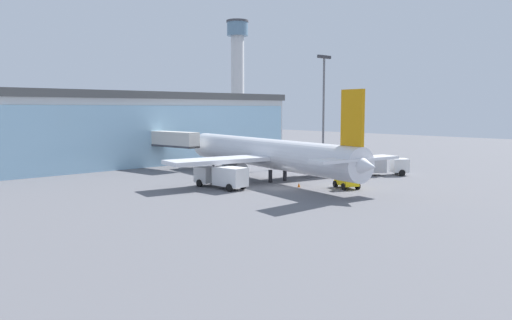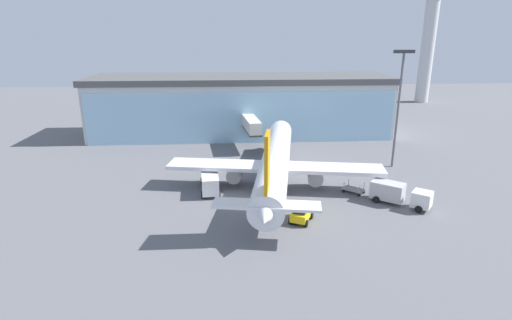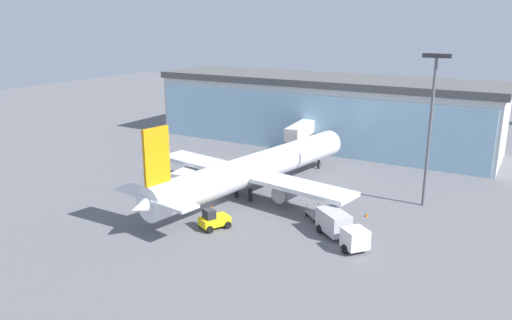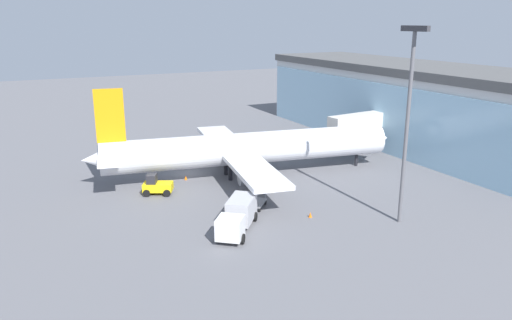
{
  "view_description": "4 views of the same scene",
  "coord_description": "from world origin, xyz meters",
  "px_view_note": "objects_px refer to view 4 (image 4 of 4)",
  "views": [
    {
      "loc": [
        -42.25,
        -41.24,
        9.48
      ],
      "look_at": [
        2.94,
        7.56,
        2.59
      ],
      "focal_mm": 35.0,
      "sensor_mm": 36.0,
      "label": 1
    },
    {
      "loc": [
        -2.3,
        -46.75,
        20.73
      ],
      "look_at": [
        1.22,
        7.26,
        3.46
      ],
      "focal_mm": 28.0,
      "sensor_mm": 36.0,
      "label": 2
    },
    {
      "loc": [
        34.98,
        -46.97,
        21.94
      ],
      "look_at": [
        3.79,
        6.72,
        4.54
      ],
      "focal_mm": 35.0,
      "sensor_mm": 36.0,
      "label": 3
    },
    {
      "loc": [
        57.73,
        -19.12,
        18.83
      ],
      "look_at": [
        6.79,
        6.21,
        2.79
      ],
      "focal_mm": 35.0,
      "sensor_mm": 36.0,
      "label": 4
    }
  ],
  "objects_px": {
    "apron_light_mast": "(408,110)",
    "safety_cone_nose": "(186,178)",
    "baggage_cart": "(256,203)",
    "catering_truck": "(207,149)",
    "safety_cone_wingtip": "(310,215)",
    "airplane": "(245,149)",
    "fuel_truck": "(238,215)",
    "jet_bridge": "(365,123)",
    "pushback_tug": "(157,186)"
  },
  "relations": [
    {
      "from": "apron_light_mast",
      "to": "safety_cone_nose",
      "type": "relative_size",
      "value": 33.35
    },
    {
      "from": "jet_bridge",
      "to": "safety_cone_wingtip",
      "type": "height_order",
      "value": "jet_bridge"
    },
    {
      "from": "safety_cone_nose",
      "to": "fuel_truck",
      "type": "bearing_deg",
      "value": -1.73
    },
    {
      "from": "apron_light_mast",
      "to": "baggage_cart",
      "type": "bearing_deg",
      "value": -131.91
    },
    {
      "from": "apron_light_mast",
      "to": "pushback_tug",
      "type": "height_order",
      "value": "apron_light_mast"
    },
    {
      "from": "baggage_cart",
      "to": "fuel_truck",
      "type": "bearing_deg",
      "value": 179.84
    },
    {
      "from": "jet_bridge",
      "to": "baggage_cart",
      "type": "distance_m",
      "value": 27.6
    },
    {
      "from": "jet_bridge",
      "to": "catering_truck",
      "type": "relative_size",
      "value": 1.7
    },
    {
      "from": "fuel_truck",
      "to": "safety_cone_wingtip",
      "type": "xyz_separation_m",
      "value": [
        0.42,
        7.63,
        -1.19
      ]
    },
    {
      "from": "fuel_truck",
      "to": "safety_cone_wingtip",
      "type": "distance_m",
      "value": 7.73
    },
    {
      "from": "pushback_tug",
      "to": "baggage_cart",
      "type": "bearing_deg",
      "value": -20.55
    },
    {
      "from": "apron_light_mast",
      "to": "baggage_cart",
      "type": "relative_size",
      "value": 5.83
    },
    {
      "from": "fuel_truck",
      "to": "pushback_tug",
      "type": "xyz_separation_m",
      "value": [
        -13.05,
        -4.03,
        -0.49
      ]
    },
    {
      "from": "apron_light_mast",
      "to": "safety_cone_wingtip",
      "type": "distance_m",
      "value": 13.65
    },
    {
      "from": "catering_truck",
      "to": "baggage_cart",
      "type": "relative_size",
      "value": 2.37
    },
    {
      "from": "apron_light_mast",
      "to": "baggage_cart",
      "type": "xyz_separation_m",
      "value": [
        -9.6,
        -10.69,
        -10.41
      ]
    },
    {
      "from": "apron_light_mast",
      "to": "catering_truck",
      "type": "bearing_deg",
      "value": -163.5
    },
    {
      "from": "apron_light_mast",
      "to": "airplane",
      "type": "xyz_separation_m",
      "value": [
        -19.94,
        -7.09,
        -7.42
      ]
    },
    {
      "from": "airplane",
      "to": "safety_cone_nose",
      "type": "height_order",
      "value": "airplane"
    },
    {
      "from": "apron_light_mast",
      "to": "airplane",
      "type": "distance_m",
      "value": 22.42
    },
    {
      "from": "pushback_tug",
      "to": "jet_bridge",
      "type": "bearing_deg",
      "value": 33.85
    },
    {
      "from": "apron_light_mast",
      "to": "airplane",
      "type": "height_order",
      "value": "apron_light_mast"
    },
    {
      "from": "fuel_truck",
      "to": "catering_truck",
      "type": "bearing_deg",
      "value": -155.87
    },
    {
      "from": "pushback_tug",
      "to": "safety_cone_wingtip",
      "type": "height_order",
      "value": "pushback_tug"
    },
    {
      "from": "apron_light_mast",
      "to": "airplane",
      "type": "bearing_deg",
      "value": -160.41
    },
    {
      "from": "catering_truck",
      "to": "safety_cone_wingtip",
      "type": "xyz_separation_m",
      "value": [
        24.32,
        1.49,
        -1.19
      ]
    },
    {
      "from": "catering_truck",
      "to": "jet_bridge",
      "type": "bearing_deg",
      "value": -21.24
    },
    {
      "from": "apron_light_mast",
      "to": "jet_bridge",
      "type": "bearing_deg",
      "value": 149.19
    },
    {
      "from": "safety_cone_nose",
      "to": "airplane",
      "type": "bearing_deg",
      "value": 76.03
    },
    {
      "from": "baggage_cart",
      "to": "safety_cone_nose",
      "type": "bearing_deg",
      "value": 58.76
    },
    {
      "from": "jet_bridge",
      "to": "catering_truck",
      "type": "height_order",
      "value": "jet_bridge"
    },
    {
      "from": "safety_cone_wingtip",
      "to": "baggage_cart",
      "type": "bearing_deg",
      "value": -143.57
    },
    {
      "from": "airplane",
      "to": "fuel_truck",
      "type": "distance_m",
      "value": 16.74
    },
    {
      "from": "fuel_truck",
      "to": "safety_cone_nose",
      "type": "bearing_deg",
      "value": -143.2
    },
    {
      "from": "baggage_cart",
      "to": "airplane",
      "type": "bearing_deg",
      "value": 23.22
    },
    {
      "from": "catering_truck",
      "to": "airplane",
      "type": "bearing_deg",
      "value": -85.11
    },
    {
      "from": "airplane",
      "to": "baggage_cart",
      "type": "xyz_separation_m",
      "value": [
        10.34,
        -3.6,
        -2.99
      ]
    },
    {
      "from": "catering_truck",
      "to": "baggage_cart",
      "type": "height_order",
      "value": "catering_truck"
    },
    {
      "from": "jet_bridge",
      "to": "catering_truck",
      "type": "xyz_separation_m",
      "value": [
        -6.6,
        -22.01,
        -3.0
      ]
    },
    {
      "from": "jet_bridge",
      "to": "apron_light_mast",
      "type": "bearing_deg",
      "value": -127.52
    },
    {
      "from": "catering_truck",
      "to": "baggage_cart",
      "type": "bearing_deg",
      "value": -100.64
    },
    {
      "from": "jet_bridge",
      "to": "airplane",
      "type": "relative_size",
      "value": 0.32
    },
    {
      "from": "catering_truck",
      "to": "baggage_cart",
      "type": "xyz_separation_m",
      "value": [
        19.48,
        -2.08,
        -0.97
      ]
    },
    {
      "from": "fuel_truck",
      "to": "jet_bridge",
      "type": "bearing_deg",
      "value": 160.09
    },
    {
      "from": "jet_bridge",
      "to": "apron_light_mast",
      "type": "height_order",
      "value": "apron_light_mast"
    },
    {
      "from": "fuel_truck",
      "to": "pushback_tug",
      "type": "distance_m",
      "value": 13.67
    },
    {
      "from": "jet_bridge",
      "to": "catering_truck",
      "type": "bearing_deg",
      "value": 156.59
    },
    {
      "from": "safety_cone_nose",
      "to": "baggage_cart",
      "type": "bearing_deg",
      "value": 16.35
    },
    {
      "from": "fuel_truck",
      "to": "safety_cone_wingtip",
      "type": "relative_size",
      "value": 12.88
    },
    {
      "from": "airplane",
      "to": "safety_cone_wingtip",
      "type": "bearing_deg",
      "value": -80.53
    }
  ]
}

